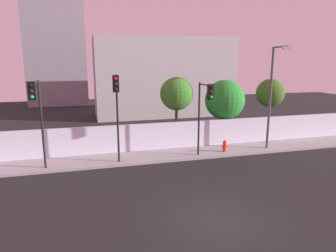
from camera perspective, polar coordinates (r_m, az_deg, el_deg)
name	(u,v)px	position (r m, az deg, el deg)	size (l,w,h in m)	color
ground_plane	(216,220)	(12.40, 9.03, -17.07)	(80.00, 80.00, 0.00)	black
sidewalk	(163,155)	(19.52, -0.94, -5.58)	(36.00, 2.40, 0.15)	#9B9B9B
perimeter_wall	(158,136)	(20.45, -1.86, -1.91)	(36.00, 0.18, 1.80)	silver
traffic_light_left	(117,101)	(17.02, -9.65, 4.73)	(0.38, 1.32, 5.14)	black
traffic_light_center	(205,104)	(18.13, 6.99, 4.13)	(0.36, 1.65, 4.59)	black
traffic_light_right	(37,107)	(16.99, -23.49, 3.36)	(0.37, 1.56, 4.90)	black
street_lamp_curbside	(273,90)	(21.02, 19.12, 6.47)	(0.75, 2.13, 6.77)	#4C4C51
fire_hydrant	(225,145)	(20.33, 10.62, -3.62)	(0.44, 0.26, 0.77)	red
roadside_tree_leftmost	(177,94)	(21.23, 1.63, 6.05)	(2.33, 2.33, 4.95)	brown
roadside_tree_midleft	(225,100)	(22.65, 10.65, 4.86)	(2.92, 2.92, 4.69)	brown
roadside_tree_midright	(270,93)	(24.50, 18.73, 5.88)	(2.15, 2.15, 4.70)	brown
low_building_distant	(164,77)	(34.44, -0.84, 9.24)	(15.15, 6.00, 8.51)	#ABABAB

